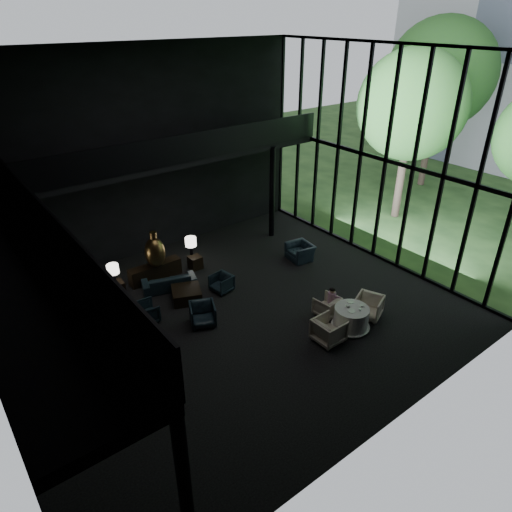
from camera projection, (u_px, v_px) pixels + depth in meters
floor at (235, 315)px, 15.13m from camera, size 14.00×12.00×0.02m
ceiling at (228, 52)px, 11.32m from camera, size 14.00×12.00×0.02m
wall_back at (143, 156)px, 17.41m from camera, size 14.00×0.04×8.00m
wall_front at (405, 291)px, 9.04m from camera, size 14.00×0.04×8.00m
curtain_wall at (386, 160)px, 16.95m from camera, size 0.20×12.00×8.00m
mezzanine_left at (9, 264)px, 10.01m from camera, size 2.00×12.00×0.25m
mezzanine_back at (179, 157)px, 17.25m from camera, size 12.00×2.00×0.25m
railing_left at (50, 227)px, 10.26m from camera, size 0.06×12.00×1.00m
railing_back at (191, 147)px, 16.27m from camera, size 12.00×0.06×1.00m
column_sw at (184, 485)px, 7.52m from camera, size 0.24×0.24×4.00m
column_nw at (17, 241)px, 15.48m from camera, size 0.24×0.24×4.00m
column_ne at (272, 193)px, 19.54m from camera, size 0.24×0.24×4.00m
tree_near at (412, 105)px, 19.92m from camera, size 4.80×4.80×7.65m
tree_far at (440, 74)px, 23.64m from camera, size 5.60×5.60×8.80m
console at (155, 271)px, 17.00m from camera, size 1.99×0.45×0.63m
bronze_urn at (155, 252)px, 16.44m from camera, size 0.74×0.74×1.38m
side_table_left at (117, 289)px, 16.02m from camera, size 0.50×0.50×0.54m
table_lamp_left at (113, 270)px, 15.68m from camera, size 0.41×0.41×0.68m
side_table_right at (195, 262)px, 17.74m from camera, size 0.46×0.46×0.51m
table_lamp_right at (191, 242)px, 17.54m from camera, size 0.43×0.43×0.72m
sofa at (169, 280)px, 16.42m from camera, size 1.83×1.00×0.69m
lounge_armchair_west at (146, 312)px, 14.64m from camera, size 0.70×0.74×0.72m
lounge_armchair_east at (222, 283)px, 16.28m from camera, size 0.67×0.71×0.64m
lounge_armchair_south at (203, 313)px, 14.50m from camera, size 1.06×1.03×0.84m
window_armchair at (300, 250)px, 18.32m from camera, size 0.74×1.04×0.84m
coffee_table at (187, 294)px, 15.82m from camera, size 1.27×1.27×0.43m
dining_table at (351, 319)px, 14.35m from camera, size 1.23×1.23×0.75m
dining_chair_north at (327, 305)px, 14.98m from camera, size 0.75×0.71×0.70m
dining_chair_east at (369, 305)px, 14.84m from camera, size 1.10×1.13×0.90m
dining_chair_west at (329, 328)px, 13.72m from camera, size 0.88×0.94×0.95m
child at (332, 295)px, 14.84m from camera, size 0.26×0.26×0.56m
plate_a at (351, 311)px, 14.01m from camera, size 0.23×0.23×0.01m
plate_b at (350, 302)px, 14.46m from camera, size 0.28×0.28×0.02m
saucer at (362, 307)px, 14.22m from camera, size 0.19×0.19×0.01m
coffee_cup at (362, 306)px, 14.19m from camera, size 0.09×0.09×0.06m
cereal_bowl at (348, 306)px, 14.20m from camera, size 0.15×0.15×0.08m
cream_pot at (360, 310)px, 14.01m from camera, size 0.08×0.08×0.07m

